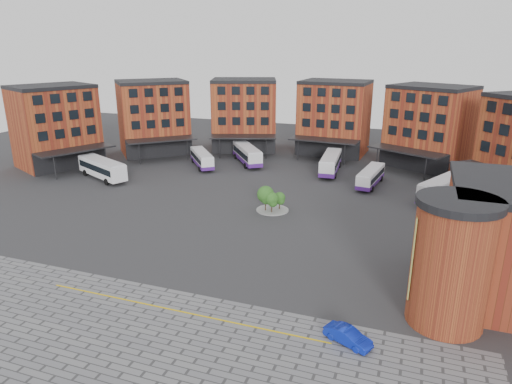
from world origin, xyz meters
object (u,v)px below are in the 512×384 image
(bus_a, at_px, (102,167))
(bus_e, at_px, (371,176))
(bus_f, at_px, (445,188))
(bus_c, at_px, (247,154))
(bus_b, at_px, (202,158))
(blue_car, at_px, (348,336))
(tree_island, at_px, (270,198))
(bus_d, at_px, (331,163))

(bus_a, height_order, bus_e, bus_a)
(bus_f, bearing_deg, bus_a, -144.97)
(bus_c, height_order, bus_f, bus_f)
(bus_a, relative_size, bus_b, 1.25)
(blue_car, bearing_deg, bus_f, 12.14)
(bus_a, bearing_deg, bus_b, -18.21)
(tree_island, height_order, blue_car, tree_island)
(tree_island, xyz_separation_m, bus_d, (3.92, 22.09, -0.15))
(tree_island, relative_size, bus_d, 0.38)
(bus_e, bearing_deg, blue_car, -78.35)
(bus_a, height_order, bus_d, bus_a)
(tree_island, height_order, bus_e, tree_island)
(bus_b, height_order, bus_f, bus_f)
(bus_d, bearing_deg, bus_f, -30.64)
(bus_a, relative_size, blue_car, 3.12)
(bus_a, distance_m, blue_car, 54.70)
(bus_b, bearing_deg, bus_d, -28.43)
(bus_c, relative_size, bus_f, 0.92)
(bus_e, bearing_deg, bus_f, -11.08)
(bus_a, height_order, bus_c, bus_a)
(tree_island, xyz_separation_m, bus_b, (-19.02, 18.15, -0.36))
(bus_d, bearing_deg, bus_e, -40.49)
(tree_island, bearing_deg, bus_a, 170.12)
(bus_b, relative_size, blue_car, 2.49)
(bus_a, bearing_deg, bus_d, -39.17)
(bus_c, xyz_separation_m, bus_d, (16.03, -1.13, -0.04))
(bus_f, height_order, blue_car, bus_f)
(bus_b, bearing_deg, tree_island, -81.83)
(bus_a, relative_size, bus_c, 1.06)
(bus_f, relative_size, blue_car, 3.20)
(bus_e, xyz_separation_m, blue_car, (2.91, -41.58, -0.88))
(tree_island, xyz_separation_m, blue_car, (14.29, -25.01, -1.28))
(bus_b, bearing_deg, bus_e, -41.15)
(bus_f, bearing_deg, bus_d, -179.58)
(bus_b, distance_m, bus_d, 23.28)
(bus_d, xyz_separation_m, bus_e, (7.46, -5.52, -0.25))
(bus_a, xyz_separation_m, bus_f, (53.42, 7.45, -0.12))
(tree_island, relative_size, bus_e, 0.44)
(bus_c, bearing_deg, blue_car, -97.37)
(tree_island, height_order, bus_b, tree_island)
(bus_a, xyz_separation_m, bus_d, (35.07, 16.67, -0.22))
(tree_island, xyz_separation_m, bus_f, (22.27, 12.88, -0.06))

